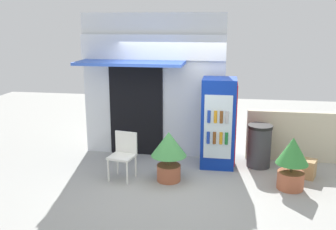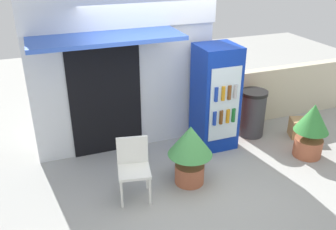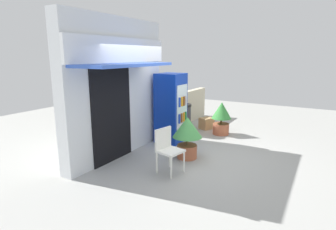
% 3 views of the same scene
% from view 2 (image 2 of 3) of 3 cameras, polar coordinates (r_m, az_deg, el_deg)
% --- Properties ---
extents(ground, '(16.00, 16.00, 0.00)m').
position_cam_2_polar(ground, '(5.71, 3.02, -10.17)').
color(ground, '#A3A39E').
extents(storefront_building, '(3.09, 1.16, 3.09)m').
position_cam_2_polar(storefront_building, '(6.08, -7.15, 8.63)').
color(storefront_building, silver).
rests_on(storefront_building, ground).
extents(drink_cooler, '(0.69, 0.71, 1.82)m').
position_cam_2_polar(drink_cooler, '(6.32, 7.50, 2.75)').
color(drink_cooler, '#0C2D9E').
rests_on(drink_cooler, ground).
extents(plastic_chair, '(0.52, 0.51, 0.88)m').
position_cam_2_polar(plastic_chair, '(5.16, -5.44, -7.62)').
color(plastic_chair, white).
rests_on(plastic_chair, ground).
extents(potted_plant_near_shop, '(0.66, 0.66, 0.95)m').
position_cam_2_polar(potted_plant_near_shop, '(5.37, 3.50, -5.25)').
color(potted_plant_near_shop, '#AD5B3D').
rests_on(potted_plant_near_shop, ground).
extents(potted_plant_curbside, '(0.57, 0.57, 0.96)m').
position_cam_2_polar(potted_plant_curbside, '(6.50, 21.56, -1.80)').
color(potted_plant_curbside, '#AD5B3D').
rests_on(potted_plant_curbside, ground).
extents(trash_bin, '(0.50, 0.50, 0.88)m').
position_cam_2_polar(trash_bin, '(6.97, 13.05, 0.31)').
color(trash_bin, '#38383D').
rests_on(trash_bin, ground).
extents(stone_boundary_wall, '(2.84, 0.21, 1.08)m').
position_cam_2_polar(stone_boundary_wall, '(7.98, 18.29, 3.63)').
color(stone_boundary_wall, beige).
rests_on(stone_boundary_wall, ground).
extents(cardboard_box, '(0.49, 0.44, 0.35)m').
position_cam_2_polar(cardboard_box, '(7.27, 20.14, -1.92)').
color(cardboard_box, tan).
rests_on(cardboard_box, ground).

